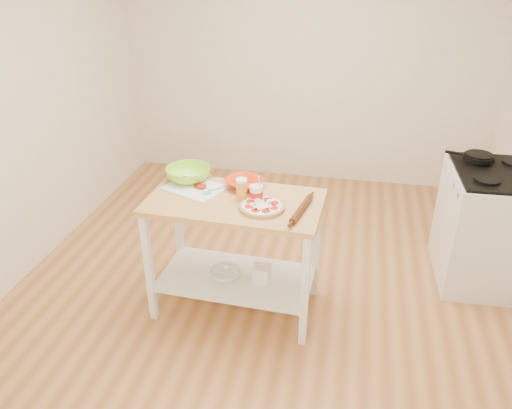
{
  "coord_description": "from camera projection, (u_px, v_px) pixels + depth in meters",
  "views": [
    {
      "loc": [
        0.56,
        -3.17,
        2.44
      ],
      "look_at": [
        -0.05,
        -0.24,
        0.88
      ],
      "focal_mm": 35.0,
      "sensor_mm": 36.0,
      "label": 1
    }
  ],
  "objects": [
    {
      "name": "pizza",
      "position": [
        262.0,
        206.0,
        3.27
      ],
      "size": [
        0.3,
        0.3,
        0.05
      ],
      "rotation": [
        0.0,
        0.0,
        0.23
      ],
      "color": "tan",
      "rests_on": "prep_island"
    },
    {
      "name": "rolling_pin",
      "position": [
        301.0,
        209.0,
        3.23
      ],
      "size": [
        0.11,
        0.38,
        0.04
      ],
      "primitive_type": "cylinder",
      "rotation": [
        1.57,
        0.0,
        -0.19
      ],
      "color": "#522712",
      "rests_on": "prep_island"
    },
    {
      "name": "green_bowl",
      "position": [
        188.0,
        174.0,
        3.64
      ],
      "size": [
        0.38,
        0.38,
        0.1
      ],
      "primitive_type": "imported",
      "rotation": [
        0.0,
        0.0,
        -0.2
      ],
      "color": "#8DE629",
      "rests_on": "prep_island"
    },
    {
      "name": "room_shell",
      "position": [
        270.0,
        127.0,
        3.36
      ],
      "size": [
        4.04,
        4.54,
        2.74
      ],
      "color": "#B77843",
      "rests_on": "ground"
    },
    {
      "name": "prep_island",
      "position": [
        235.0,
        231.0,
        3.51
      ],
      "size": [
        1.22,
        0.7,
        0.9
      ],
      "rotation": [
        0.0,
        0.0,
        -0.04
      ],
      "color": "tan",
      "rests_on": "ground"
    },
    {
      "name": "knife",
      "position": [
        189.0,
        177.0,
        3.68
      ],
      "size": [
        0.25,
        0.14,
        0.01
      ],
      "rotation": [
        0.0,
        0.0,
        0.4
      ],
      "color": "silver",
      "rests_on": "cutting_board"
    },
    {
      "name": "beer_pint",
      "position": [
        242.0,
        189.0,
        3.36
      ],
      "size": [
        0.08,
        0.08,
        0.15
      ],
      "color": "gold",
      "rests_on": "prep_island"
    },
    {
      "name": "shelf_glass_bowl",
      "position": [
        225.0,
        274.0,
        3.66
      ],
      "size": [
        0.26,
        0.26,
        0.07
      ],
      "primitive_type": "imported",
      "rotation": [
        0.0,
        0.0,
        0.2
      ],
      "color": "silver",
      "rests_on": "prep_island"
    },
    {
      "name": "orange_bowl",
      "position": [
        244.0,
        183.0,
        3.55
      ],
      "size": [
        0.35,
        0.35,
        0.06
      ],
      "primitive_type": "imported",
      "rotation": [
        0.0,
        0.0,
        -0.48
      ],
      "color": "red",
      "rests_on": "prep_island"
    },
    {
      "name": "spatula",
      "position": [
        211.0,
        191.0,
        3.47
      ],
      "size": [
        0.11,
        0.14,
        0.01
      ],
      "rotation": [
        0.0,
        0.0,
        0.72
      ],
      "color": "#3BC6A0",
      "rests_on": "cutting_board"
    },
    {
      "name": "cutting_board",
      "position": [
        195.0,
        187.0,
        3.54
      ],
      "size": [
        0.48,
        0.43,
        0.04
      ],
      "rotation": [
        0.0,
        0.0,
        -0.4
      ],
      "color": "white",
      "rests_on": "prep_island"
    },
    {
      "name": "skillet",
      "position": [
        478.0,
        157.0,
        3.87
      ],
      "size": [
        0.36,
        0.23,
        0.03
      ],
      "rotation": [
        0.0,
        0.0,
        -0.29
      ],
      "color": "black",
      "rests_on": "gas_stove"
    },
    {
      "name": "yogurt_tub",
      "position": [
        256.0,
        193.0,
        3.35
      ],
      "size": [
        0.09,
        0.09,
        0.2
      ],
      "color": "white",
      "rests_on": "prep_island"
    },
    {
      "name": "shelf_bin",
      "position": [
        262.0,
        273.0,
        3.63
      ],
      "size": [
        0.12,
        0.12,
        0.12
      ],
      "primitive_type": "cube",
      "rotation": [
        0.0,
        0.0,
        -0.04
      ],
      "color": "white",
      "rests_on": "prep_island"
    },
    {
      "name": "gas_stove",
      "position": [
        488.0,
        226.0,
        3.92
      ],
      "size": [
        0.7,
        0.81,
        1.11
      ],
      "rotation": [
        0.0,
        0.0,
        0.04
      ],
      "color": "silver",
      "rests_on": "ground"
    }
  ]
}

